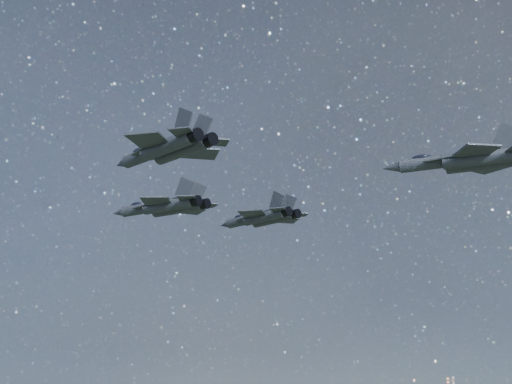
% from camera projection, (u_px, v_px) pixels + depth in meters
% --- Properties ---
extents(jet_lead, '(17.01, 11.96, 4.30)m').
position_uv_depth(jet_lead, '(166.00, 206.00, 96.10)').
color(jet_lead, '#31363E').
extents(jet_left, '(15.03, 10.10, 3.80)m').
position_uv_depth(jet_left, '(263.00, 217.00, 95.42)').
color(jet_left, '#31363E').
extents(jet_right, '(15.31, 10.28, 3.87)m').
position_uv_depth(jet_right, '(168.00, 148.00, 68.19)').
color(jet_right, '#31363E').
extents(jet_slot, '(16.38, 11.57, 4.15)m').
position_uv_depth(jet_slot, '(470.00, 160.00, 75.07)').
color(jet_slot, '#31363E').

